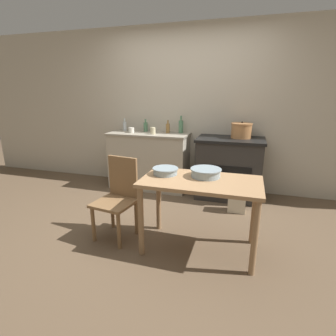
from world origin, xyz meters
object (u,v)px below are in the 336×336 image
object	(u,v)px
flour_sack	(237,199)
bottle_mid_left	(146,127)
mixing_bowl_small	(206,172)
cup_center	(131,130)
stove	(229,168)
mixing_bowl_large	(165,171)
cup_center_right	(153,131)
bottle_far_left	(168,128)
bottle_center_left	(181,126)
chair	(118,196)
bottle_left	(125,126)
work_table	(201,191)
stock_pot	(241,130)

from	to	relation	value
flour_sack	bottle_mid_left	size ratio (longest dim) A/B	1.77
flour_sack	mixing_bowl_small	distance (m)	1.12
cup_center	stove	bearing A→B (deg)	0.19
mixing_bowl_large	cup_center_right	size ratio (longest dim) A/B	2.56
mixing_bowl_large	bottle_mid_left	size ratio (longest dim) A/B	1.28
flour_sack	bottle_mid_left	world-z (taller)	bottle_mid_left
bottle_far_left	bottle_center_left	distance (m)	0.21
stove	chair	bearing A→B (deg)	-125.45
bottle_mid_left	cup_center_right	world-z (taller)	bottle_mid_left
chair	cup_center_right	world-z (taller)	cup_center_right
flour_sack	mixing_bowl_small	bearing A→B (deg)	-108.59
bottle_far_left	bottle_left	world-z (taller)	bottle_left
cup_center	cup_center_right	size ratio (longest dim) A/B	0.87
bottle_left	bottle_center_left	distance (m)	0.97
work_table	mixing_bowl_large	distance (m)	0.42
bottle_left	work_table	bearing A→B (deg)	-46.20
bottle_left	cup_center_right	distance (m)	0.62
stove	mixing_bowl_small	world-z (taller)	stove
stove	cup_center	distance (m)	1.65
stove	bottle_left	world-z (taller)	bottle_left
mixing_bowl_large	mixing_bowl_small	bearing A→B (deg)	5.39
bottle_mid_left	mixing_bowl_large	bearing A→B (deg)	-62.16
flour_sack	mixing_bowl_small	world-z (taller)	mixing_bowl_small
cup_center_right	bottle_far_left	bearing A→B (deg)	45.43
chair	cup_center_right	size ratio (longest dim) A/B	8.53
flour_sack	stock_pot	xyz separation A→B (m)	(-0.03, 0.57, 0.83)
work_table	mixing_bowl_small	distance (m)	0.20
stock_pot	bottle_center_left	distance (m)	0.95
chair	bottle_mid_left	xyz separation A→B (m)	(-0.33, 1.67, 0.53)
bottle_center_left	cup_center_right	bearing A→B (deg)	-147.85
work_table	mixing_bowl_small	bearing A→B (deg)	76.04
flour_sack	mixing_bowl_large	size ratio (longest dim) A/B	1.38
mixing_bowl_large	chair	bearing A→B (deg)	-173.89
mixing_bowl_large	cup_center_right	distance (m)	1.55
chair	mixing_bowl_small	size ratio (longest dim) A/B	2.88
bottle_mid_left	mixing_bowl_small	bearing A→B (deg)	-51.35
bottle_mid_left	stock_pot	bearing A→B (deg)	-4.05
chair	bottle_mid_left	distance (m)	1.78
stock_pot	mixing_bowl_small	xyz separation A→B (m)	(-0.27, -1.47, -0.22)
chair	cup_center	xyz separation A→B (m)	(-0.51, 1.49, 0.49)
cup_center_right	stock_pot	bearing A→B (deg)	4.86
stock_pot	bottle_mid_left	world-z (taller)	stock_pot
mixing_bowl_small	cup_center_right	size ratio (longest dim) A/B	2.97
bottle_left	cup_center_right	xyz separation A→B (m)	(0.58, -0.21, -0.03)
bottle_left	cup_center_right	size ratio (longest dim) A/B	2.00
mixing_bowl_small	mixing_bowl_large	bearing A→B (deg)	-174.61
chair	flour_sack	distance (m)	1.60
stove	bottle_far_left	world-z (taller)	bottle_far_left
flour_sack	cup_center	world-z (taller)	cup_center
mixing_bowl_large	bottle_far_left	distance (m)	1.66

